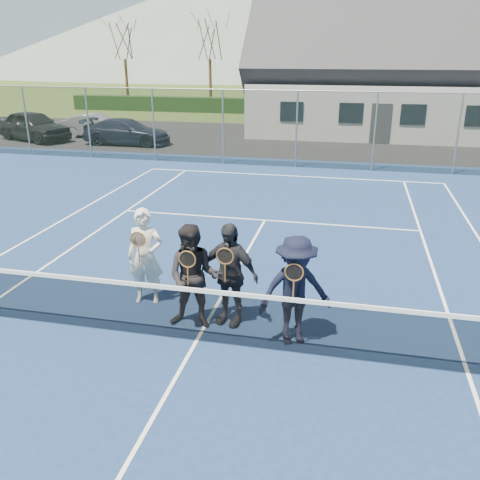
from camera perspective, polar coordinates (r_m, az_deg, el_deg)
The scene contains 20 objects.
ground at distance 27.26m, azimuth 7.84°, elevation 10.91°, with size 220.00×220.00×0.00m, color #34491A.
court_surface at distance 8.41m, azimuth -4.87°, elevation -11.28°, with size 30.00×30.00×0.02m, color navy.
tarmac_carpark at distance 27.87m, azimuth -0.53°, elevation 11.31°, with size 40.00×12.00×0.01m, color black.
hedge_row at distance 39.06m, azimuth 9.53°, elevation 14.47°, with size 40.00×1.20×1.10m, color black.
hill_west at distance 105.48m, azimuth -2.62°, elevation 22.89°, with size 110.00×110.00×18.00m, color #58695F.
hill_centre at distance 103.55m, azimuth 24.36°, elevation 22.42°, with size 120.00×120.00×22.00m, color slate.
car_a at distance 29.30m, azimuth -22.19°, elevation 11.79°, with size 1.80×4.48×1.53m, color black.
car_b at distance 29.26m, azimuth -15.78°, elevation 12.23°, with size 1.32×3.78×1.25m, color gray.
car_c at distance 26.60m, azimuth -12.58°, elevation 11.77°, with size 1.78×4.38×1.27m, color black.
court_markings at distance 8.40m, azimuth -4.87°, elevation -11.19°, with size 11.03×23.83×0.01m.
tennis_net at distance 8.14m, azimuth -4.98°, elevation -8.10°, with size 11.68×0.08×1.10m.
perimeter_fence at distance 20.63m, azimuth 6.37°, elevation 12.24°, with size 30.07×0.07×3.02m.
clubhouse at distance 30.85m, azimuth 16.76°, elevation 18.82°, with size 15.60×8.20×7.70m.
tree_a at distance 43.80m, azimuth -12.98°, elevation 21.74°, with size 3.20×3.20×7.77m.
tree_b at distance 41.38m, azimuth -3.46°, elevation 22.29°, with size 3.20×3.20×7.77m.
tree_c at distance 39.83m, azimuth 13.19°, elevation 21.91°, with size 3.20×3.20×7.77m.
player_a at distance 9.38m, azimuth -10.57°, elevation -1.83°, with size 0.72×0.55×1.80m.
player_b at distance 8.43m, azimuth -5.26°, elevation -4.18°, with size 0.90×0.71×1.80m.
player_c at distance 8.51m, azimuth -1.23°, elevation -3.84°, with size 1.13×0.69×1.80m.
player_d at distance 7.98m, azimuth 6.22°, elevation -5.68°, with size 1.33×1.08×1.80m.
Camera 1 is at (2.23, -6.80, 4.42)m, focal length 38.00 mm.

